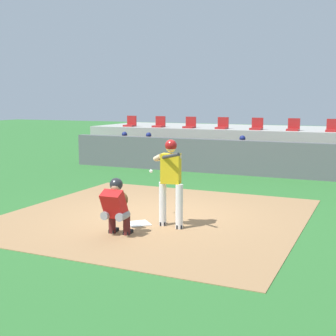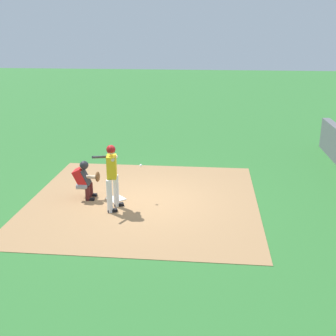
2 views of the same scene
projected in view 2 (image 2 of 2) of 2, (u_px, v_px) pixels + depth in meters
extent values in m
plane|color=#2D6B2D|center=(144.00, 201.00, 12.05)|extent=(80.00, 80.00, 0.00)
cube|color=#9E754C|center=(144.00, 200.00, 12.05)|extent=(6.40, 6.40, 0.01)
cube|color=white|center=(116.00, 199.00, 12.12)|extent=(0.62, 0.62, 0.02)
cylinder|color=silver|center=(116.00, 191.00, 11.50)|extent=(0.15, 0.15, 0.92)
cylinder|color=silver|center=(109.00, 196.00, 11.13)|extent=(0.15, 0.15, 0.92)
cube|color=gold|center=(112.00, 167.00, 11.08)|extent=(0.41, 0.30, 0.60)
sphere|color=beige|center=(111.00, 151.00, 10.94)|extent=(0.21, 0.21, 0.21)
sphere|color=maroon|center=(111.00, 150.00, 10.93)|extent=(0.24, 0.24, 0.24)
cylinder|color=beige|center=(113.00, 156.00, 11.27)|extent=(0.26, 0.22, 0.17)
cylinder|color=beige|center=(114.00, 158.00, 11.09)|extent=(0.57, 0.14, 0.18)
cylinder|color=#333338|center=(105.00, 157.00, 11.02)|extent=(0.75, 0.50, 0.24)
cube|color=black|center=(119.00, 205.00, 11.65)|extent=(0.21, 0.29, 0.09)
cube|color=black|center=(112.00, 211.00, 11.27)|extent=(0.21, 0.29, 0.09)
cylinder|color=gray|center=(85.00, 183.00, 12.24)|extent=(0.17, 0.32, 0.16)
cylinder|color=#4C1919|center=(91.00, 190.00, 12.29)|extent=(0.14, 0.14, 0.42)
cube|color=black|center=(93.00, 195.00, 12.34)|extent=(0.12, 0.24, 0.08)
cylinder|color=gray|center=(82.00, 187.00, 11.94)|extent=(0.17, 0.32, 0.16)
cylinder|color=#4C1919|center=(88.00, 194.00, 11.99)|extent=(0.14, 0.14, 0.42)
cube|color=black|center=(90.00, 199.00, 12.04)|extent=(0.12, 0.24, 0.08)
cube|color=red|center=(81.00, 177.00, 12.02)|extent=(0.41, 0.45, 0.57)
cube|color=#2D2D33|center=(86.00, 177.00, 12.01)|extent=(0.39, 0.26, 0.45)
sphere|color=beige|center=(83.00, 166.00, 11.91)|extent=(0.21, 0.21, 0.21)
sphere|color=#232328|center=(84.00, 165.00, 11.90)|extent=(0.25, 0.25, 0.25)
cylinder|color=beige|center=(90.00, 177.00, 12.04)|extent=(0.11, 0.45, 0.10)
ellipsoid|color=brown|center=(98.00, 177.00, 12.07)|extent=(0.28, 0.13, 0.30)
sphere|color=white|center=(141.00, 165.00, 11.80)|extent=(0.07, 0.07, 0.07)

